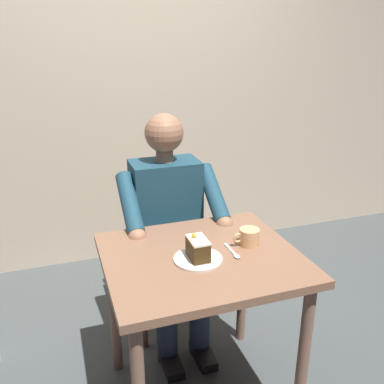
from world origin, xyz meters
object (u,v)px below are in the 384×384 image
dining_table (201,278)px  coffee_cup (249,237)px  seated_person (170,228)px  cake_slice (198,248)px  chair (162,241)px  dessert_spoon (234,253)px

dining_table → coffee_cup: (-0.23, -0.02, 0.15)m
dining_table → seated_person: 0.49m
cake_slice → coffee_cup: bearing=-167.9°
cake_slice → dining_table: bearing=-129.6°
chair → cake_slice: (0.03, 0.70, 0.31)m
dessert_spoon → cake_slice: bearing=-0.0°
dining_table → chair: (0.00, -0.66, -0.14)m
coffee_cup → dessert_spoon: (0.10, 0.06, -0.04)m
dessert_spoon → seated_person: bearing=-75.9°
coffee_cup → chair: bearing=-70.3°
cake_slice → coffee_cup: 0.27m
dining_table → seated_person: seated_person is taller
dining_table → chair: chair is taller
chair → coffee_cup: 0.74m
seated_person → dining_table: bearing=90.0°
chair → cake_slice: size_ratio=7.69×
chair → dining_table: bearing=90.0°
dining_table → cake_slice: cake_slice is taller
chair → seated_person: seated_person is taller
dining_table → dessert_spoon: 0.18m
dining_table → seated_person: bearing=-90.0°
chair → dessert_spoon: (-0.13, 0.70, 0.26)m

